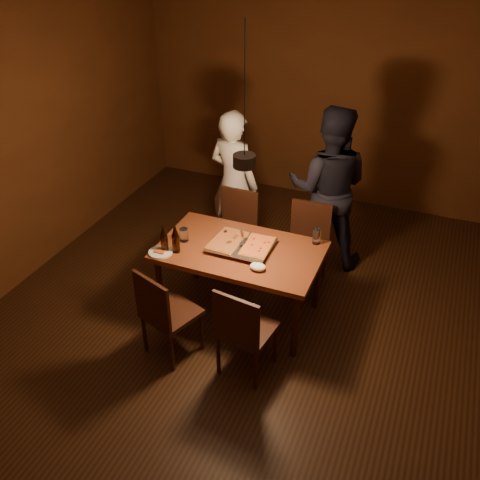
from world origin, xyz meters
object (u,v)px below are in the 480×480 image
at_px(chair_far_left, 236,223).
at_px(diner_white, 234,183).
at_px(plate_slice, 161,252).
at_px(pendant_lamp, 244,160).
at_px(beer_bottle_a, 164,239).
at_px(chair_near_right, 242,326).
at_px(chair_near_left, 163,308).
at_px(pizza_tray, 242,246).
at_px(dining_table, 240,256).
at_px(beer_bottle_b, 176,240).
at_px(chair_far_right, 308,237).
at_px(diner_dark, 328,188).

distance_m(chair_far_left, diner_white, 0.49).
bearing_deg(plate_slice, pendant_lamp, 7.28).
bearing_deg(beer_bottle_a, chair_near_right, -25.68).
height_order(chair_near_left, beer_bottle_a, beer_bottle_a).
bearing_deg(pizza_tray, beer_bottle_a, -157.59).
height_order(chair_near_right, beer_bottle_a, beer_bottle_a).
bearing_deg(dining_table, chair_far_left, 115.29).
xyz_separation_m(dining_table, beer_bottle_b, (-0.52, -0.26, 0.20)).
relative_size(chair_far_right, pizza_tray, 0.88).
xyz_separation_m(beer_bottle_a, pendant_lamp, (0.76, 0.06, 0.88)).
xyz_separation_m(chair_near_left, diner_white, (-0.14, 1.89, 0.29)).
bearing_deg(beer_bottle_b, chair_far_left, 80.54).
bearing_deg(chair_near_left, chair_near_right, 23.42).
xyz_separation_m(chair_far_right, chair_near_right, (-0.11, -1.52, 0.00)).
height_order(chair_far_right, diner_dark, diner_dark).
distance_m(diner_dark, pendant_lamp, 1.75).
distance_m(dining_table, diner_dark, 1.35).
distance_m(dining_table, chair_far_left, 0.84).
xyz_separation_m(chair_far_right, diner_white, (-0.96, 0.33, 0.29)).
bearing_deg(beer_bottle_a, beer_bottle_b, 17.03).
bearing_deg(diner_white, diner_dark, -158.25).
height_order(pizza_tray, plate_slice, pizza_tray).
bearing_deg(chair_near_right, pendant_lamp, 118.75).
distance_m(beer_bottle_b, pendant_lamp, 1.10).
bearing_deg(pizza_tray, beer_bottle_b, -156.04).
distance_m(plate_slice, diner_dark, 1.95).
relative_size(chair_near_right, beer_bottle_b, 1.85).
xyz_separation_m(beer_bottle_b, diner_white, (-0.00, 1.36, -0.05)).
distance_m(dining_table, chair_near_right, 0.83).
xyz_separation_m(dining_table, diner_white, (-0.52, 1.10, 0.15)).
bearing_deg(beer_bottle_a, chair_near_left, -64.52).
relative_size(pizza_tray, plate_slice, 2.49).
relative_size(beer_bottle_b, plate_slice, 1.19).
height_order(chair_near_left, plate_slice, chair_near_left).
bearing_deg(chair_far_left, beer_bottle_a, 77.66).
distance_m(chair_near_right, diner_white, 2.05).
xyz_separation_m(chair_far_left, diner_white, (-0.17, 0.35, 0.29)).
bearing_deg(beer_bottle_a, pendant_lamp, 4.31).
bearing_deg(dining_table, diner_white, 115.44).
bearing_deg(chair_near_right, diner_dark, 92.92).
height_order(chair_far_left, chair_near_left, same).
bearing_deg(dining_table, chair_near_right, -66.38).
bearing_deg(diner_dark, beer_bottle_a, 44.47).
xyz_separation_m(dining_table, chair_near_left, (-0.38, -0.79, -0.14)).
height_order(chair_near_right, diner_dark, diner_dark).
distance_m(chair_far_left, beer_bottle_b, 1.08).
distance_m(chair_near_left, diner_white, 1.92).
height_order(beer_bottle_a, diner_dark, diner_dark).
xyz_separation_m(plate_slice, diner_dark, (1.15, 1.57, 0.14)).
relative_size(chair_near_right, diner_dark, 0.27).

